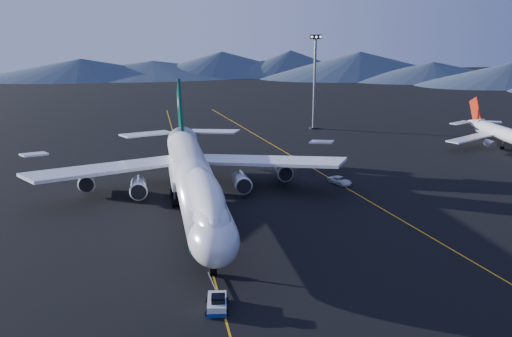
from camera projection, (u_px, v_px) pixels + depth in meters
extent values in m
plane|color=black|center=(195.00, 210.00, 99.24)|extent=(500.00, 500.00, 0.00)
cube|color=orange|center=(195.00, 209.00, 99.24)|extent=(0.25, 220.00, 0.01)
cube|color=orange|center=(340.00, 184.00, 114.30)|extent=(28.08, 198.09, 0.01)
cone|color=#3C4B5C|center=(81.00, 67.00, 309.42)|extent=(100.00, 100.00, 12.00)
cone|color=#3C4B5C|center=(222.00, 64.00, 324.50)|extent=(100.00, 100.00, 12.00)
cone|color=#3C4B5C|center=(360.00, 66.00, 314.87)|extent=(100.00, 100.00, 12.00)
cylinder|color=silver|center=(194.00, 179.00, 97.79)|extent=(6.50, 56.00, 6.50)
ellipsoid|color=silver|center=(214.00, 239.00, 71.25)|extent=(6.50, 10.40, 6.50)
ellipsoid|color=silver|center=(205.00, 197.00, 79.61)|extent=(5.13, 25.16, 5.85)
cube|color=black|center=(216.00, 236.00, 69.05)|extent=(3.60, 1.61, 1.29)
cone|color=silver|center=(181.00, 136.00, 128.86)|extent=(6.50, 12.00, 6.50)
cube|color=#033528|center=(193.00, 182.00, 98.97)|extent=(6.24, 60.00, 1.10)
cube|color=silver|center=(191.00, 176.00, 103.29)|extent=(7.50, 13.00, 1.60)
cube|color=silver|center=(110.00, 168.00, 106.09)|extent=(30.62, 23.28, 2.83)
cube|color=silver|center=(263.00, 161.00, 111.49)|extent=(30.62, 23.28, 2.83)
cylinder|color=slate|center=(139.00, 187.00, 103.96)|extent=(2.90, 5.50, 2.90)
cylinder|color=slate|center=(88.00, 180.00, 108.35)|extent=(2.90, 5.50, 2.90)
cylinder|color=slate|center=(241.00, 181.00, 107.50)|extent=(2.90, 5.50, 2.90)
cylinder|color=slate|center=(282.00, 170.00, 115.42)|extent=(2.90, 5.50, 2.90)
cube|color=#033528|center=(180.00, 115.00, 126.61)|extent=(0.55, 14.11, 15.94)
cube|color=silver|center=(147.00, 134.00, 128.78)|extent=(12.39, 9.47, 0.98)
cube|color=silver|center=(213.00, 131.00, 131.57)|extent=(12.39, 9.47, 0.98)
cylinder|color=black|center=(213.00, 271.00, 73.98)|extent=(0.90, 1.10, 1.10)
cube|color=silver|center=(217.00, 303.00, 65.36)|extent=(2.76, 4.57, 1.08)
cube|color=navy|center=(217.00, 306.00, 65.47)|extent=(2.88, 4.78, 0.49)
cube|color=black|center=(217.00, 297.00, 65.16)|extent=(1.78, 1.78, 0.88)
cone|color=silver|center=(475.00, 123.00, 158.46)|extent=(3.58, 6.60, 3.58)
cube|color=silver|center=(470.00, 138.00, 144.48)|extent=(15.84, 10.69, 0.33)
cylinder|color=slate|center=(490.00, 144.00, 143.33)|extent=(1.79, 3.30, 1.79)
cube|color=#9E210E|center=(475.00, 110.00, 157.97)|extent=(0.33, 6.43, 7.60)
imported|color=white|center=(340.00, 180.00, 114.04)|extent=(4.28, 5.96, 1.51)
cylinder|color=black|center=(313.00, 128.00, 170.44)|extent=(2.54, 2.54, 0.42)
cylinder|color=slate|center=(315.00, 84.00, 167.06)|extent=(0.74, 0.74, 26.49)
cube|color=black|center=(316.00, 37.00, 163.55)|extent=(3.39, 0.85, 1.27)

